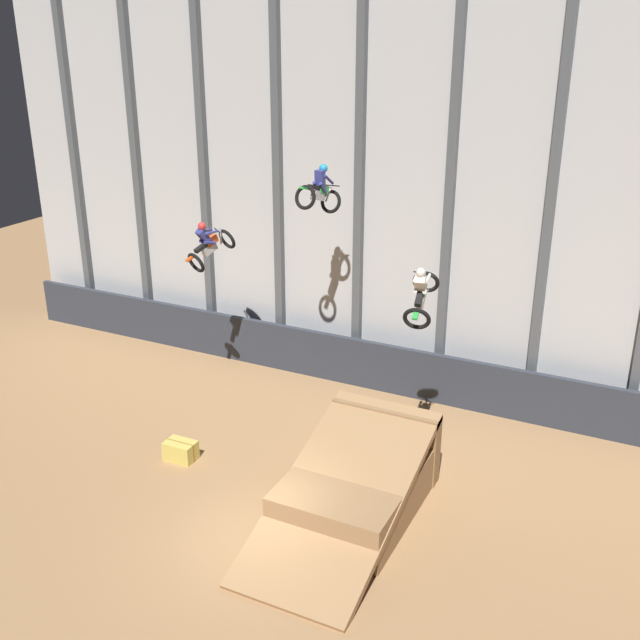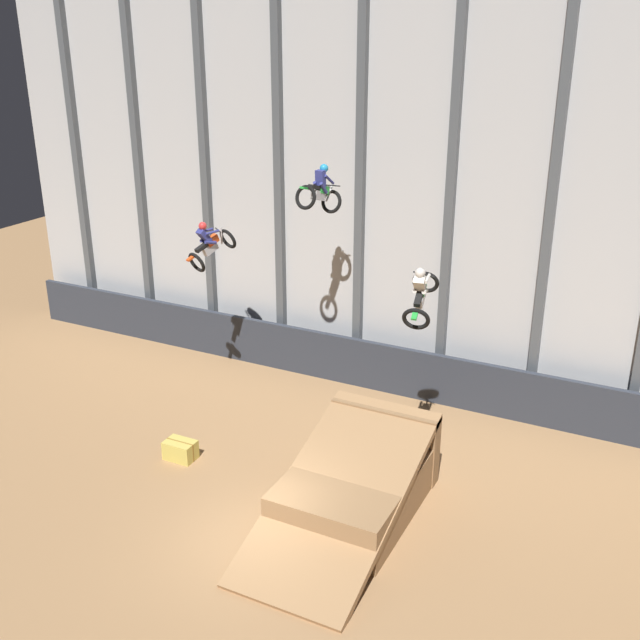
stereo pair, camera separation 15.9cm
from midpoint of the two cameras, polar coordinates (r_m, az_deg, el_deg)
ground_plane at (r=19.16m, az=-4.75°, el=-16.48°), size 60.00×60.00×0.00m
arena_back_wall at (r=24.45m, az=6.70°, el=8.71°), size 32.00×0.40×12.83m
lower_barrier at (r=25.65m, az=5.64°, el=-3.77°), size 31.36×0.20×1.73m
dirt_ramp at (r=19.89m, az=3.07°, el=-12.25°), size 3.08×6.40×2.20m
rider_bike_left_air at (r=24.48m, az=-8.21°, el=5.68°), size 1.22×1.90×1.67m
rider_bike_center_air at (r=22.84m, az=0.18°, el=9.73°), size 0.96×1.75×1.61m
rider_bike_right_air at (r=19.58m, az=7.90°, el=1.96°), size 0.99×1.90×1.68m
hay_bale_trackside at (r=22.42m, az=-10.39°, el=-9.71°), size 0.91×0.62×0.57m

